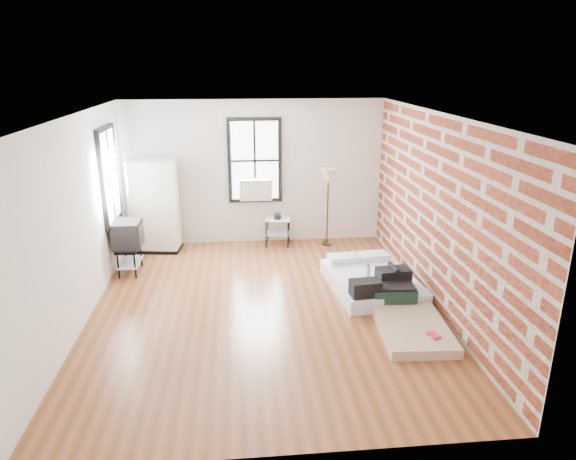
{
  "coord_description": "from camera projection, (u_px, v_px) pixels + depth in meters",
  "views": [
    {
      "loc": [
        -0.32,
        -6.84,
        3.47
      ],
      "look_at": [
        0.38,
        0.3,
        1.1
      ],
      "focal_mm": 32.0,
      "sensor_mm": 36.0,
      "label": 1
    }
  ],
  "objects": [
    {
      "name": "ground",
      "position": [
        264.0,
        308.0,
        7.58
      ],
      "size": [
        6.0,
        6.0,
        0.0
      ],
      "primitive_type": "plane",
      "color": "brown",
      "rests_on": "ground"
    },
    {
      "name": "room_shell",
      "position": [
        277.0,
        187.0,
        7.4
      ],
      "size": [
        5.02,
        6.02,
        2.8
      ],
      "color": "silver",
      "rests_on": "ground"
    },
    {
      "name": "mattress_main",
      "position": [
        372.0,
        280.0,
        8.16
      ],
      "size": [
        1.42,
        1.83,
        0.55
      ],
      "rotation": [
        0.0,
        0.0,
        0.1
      ],
      "color": "white",
      "rests_on": "ground"
    },
    {
      "name": "mattress_bare",
      "position": [
        405.0,
        315.0,
        7.15
      ],
      "size": [
        0.98,
        1.74,
        0.36
      ],
      "rotation": [
        0.0,
        0.0,
        -0.06
      ],
      "color": "#CBB793",
      "rests_on": "ground"
    },
    {
      "name": "wardrobe",
      "position": [
        154.0,
        207.0,
        9.63
      ],
      "size": [
        0.94,
        0.62,
        1.75
      ],
      "rotation": [
        0.0,
        0.0,
        -0.13
      ],
      "color": "black",
      "rests_on": "ground"
    },
    {
      "name": "side_table",
      "position": [
        278.0,
        224.0,
        10.05
      ],
      "size": [
        0.54,
        0.46,
        0.64
      ],
      "rotation": [
        0.0,
        0.0,
        -0.16
      ],
      "color": "black",
      "rests_on": "ground"
    },
    {
      "name": "floor_lamp",
      "position": [
        328.0,
        180.0,
        9.8
      ],
      "size": [
        0.33,
        0.33,
        1.53
      ],
      "color": "#2F210F",
      "rests_on": "ground"
    },
    {
      "name": "tv_stand",
      "position": [
        128.0,
        236.0,
        8.67
      ],
      "size": [
        0.47,
        0.66,
        0.92
      ],
      "rotation": [
        0.0,
        0.0,
        -0.01
      ],
      "color": "black",
      "rests_on": "ground"
    }
  ]
}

